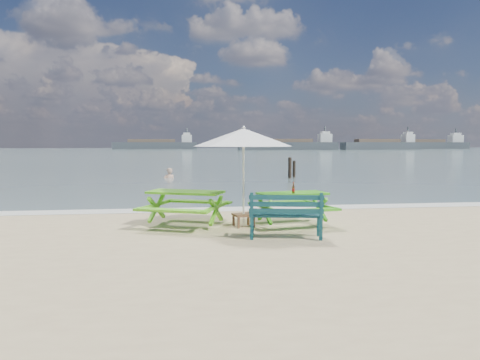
{
  "coord_description": "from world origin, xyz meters",
  "views": [
    {
      "loc": [
        -1.6,
        -9.11,
        1.98
      ],
      "look_at": [
        0.07,
        3.0,
        1.0
      ],
      "focal_mm": 35.0,
      "sensor_mm": 36.0,
      "label": 1
    }
  ],
  "objects": [
    {
      "name": "swimmer",
      "position": [
        -1.97,
        17.31,
        -0.37
      ],
      "size": [
        0.79,
        0.64,
        1.89
      ],
      "color": "tan",
      "rests_on": "ground"
    },
    {
      "name": "picnic_table_right",
      "position": [
        1.18,
        1.81,
        0.38
      ],
      "size": [
        1.95,
        2.09,
        0.78
      ],
      "color": "#359616",
      "rests_on": "ground"
    },
    {
      "name": "park_bench",
      "position": [
        0.65,
        0.28,
        0.29
      ],
      "size": [
        1.58,
        0.79,
        0.93
      ],
      "color": "#0F383F",
      "rests_on": "ground"
    },
    {
      "name": "cargo_ships",
      "position": [
        51.61,
        120.06,
        1.18
      ],
      "size": [
        136.86,
        27.0,
        4.4
      ],
      "color": "#3C4246",
      "rests_on": "ground"
    },
    {
      "name": "foam_strip",
      "position": [
        0.0,
        4.6,
        0.01
      ],
      "size": [
        22.0,
        0.9,
        0.01
      ],
      "primitive_type": "cube",
      "color": "silver",
      "rests_on": "ground"
    },
    {
      "name": "sea",
      "position": [
        0.0,
        85.0,
        0.0
      ],
      "size": [
        300.0,
        300.0,
        0.0
      ],
      "primitive_type": "plane",
      "color": "slate",
      "rests_on": "ground"
    },
    {
      "name": "patio_umbrella",
      "position": [
        -0.02,
        1.71,
        2.1
      ],
      "size": [
        2.75,
        2.75,
        2.31
      ],
      "color": "silver",
      "rests_on": "ground"
    },
    {
      "name": "beer_bottle",
      "position": [
        1.15,
        1.6,
        0.87
      ],
      "size": [
        0.07,
        0.07,
        0.27
      ],
      "color": "#985016",
      "rests_on": "picnic_table_right"
    },
    {
      "name": "side_table",
      "position": [
        -0.02,
        1.71,
        0.16
      ],
      "size": [
        0.55,
        0.55,
        0.3
      ],
      "color": "brown",
      "rests_on": "ground"
    },
    {
      "name": "mooring_pilings",
      "position": [
        4.84,
        16.39,
        0.44
      ],
      "size": [
        0.58,
        0.78,
        1.36
      ],
      "color": "black",
      "rests_on": "ground"
    },
    {
      "name": "picnic_table_left",
      "position": [
        -1.37,
        2.0,
        0.4
      ],
      "size": [
        2.38,
        2.48,
        0.83
      ],
      "color": "#5ABA1C",
      "rests_on": "ground"
    }
  ]
}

